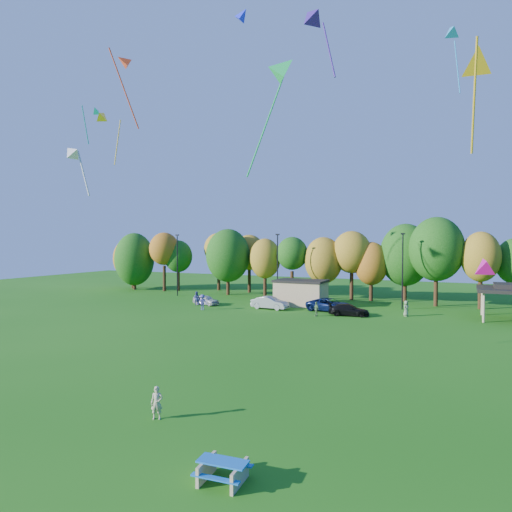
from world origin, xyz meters
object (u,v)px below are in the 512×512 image
at_px(car_a, 206,300).
at_px(picnic_table, 223,470).
at_px(kite_flyer, 157,403).
at_px(car_b, 270,303).
at_px(car_c, 330,305).
at_px(car_d, 349,310).

bearing_deg(car_a, picnic_table, -134.60).
distance_m(picnic_table, kite_flyer, 6.47).
bearing_deg(car_b, car_a, 94.14).
height_order(picnic_table, car_b, car_b).
bearing_deg(kite_flyer, car_b, 79.53).
height_order(picnic_table, kite_flyer, kite_flyer).
xyz_separation_m(car_a, car_c, (15.74, 1.49, 0.12)).
distance_m(kite_flyer, car_a, 37.04).
distance_m(car_a, car_d, 18.46).
xyz_separation_m(picnic_table, car_c, (-6.84, 37.83, 0.32)).
bearing_deg(car_d, car_a, 80.49).
xyz_separation_m(picnic_table, car_a, (-22.58, 36.34, 0.20)).
bearing_deg(kite_flyer, picnic_table, -57.80).
xyz_separation_m(car_a, car_d, (18.45, -0.60, 0.00)).
relative_size(picnic_table, car_a, 0.49).
bearing_deg(car_a, car_c, -71.04).
height_order(picnic_table, car_a, car_a).
bearing_deg(car_c, picnic_table, -159.75).
bearing_deg(kite_flyer, car_d, 62.94).
height_order(car_a, car_d, car_d).
bearing_deg(car_c, car_b, 110.07).
relative_size(picnic_table, car_c, 0.34).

